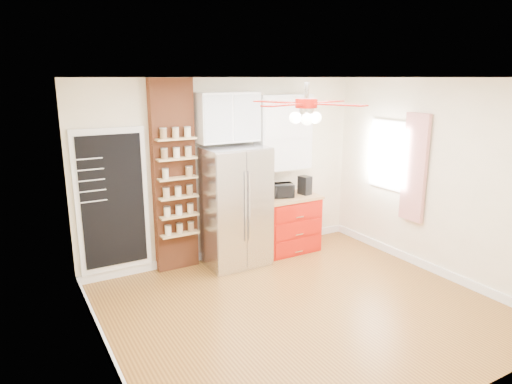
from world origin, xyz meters
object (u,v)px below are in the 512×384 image
canister_left (307,191)px  pantry_jar_oats (165,174)px  ceiling_fan (306,104)px  toaster_oven (281,190)px  red_cabinet (288,223)px  coffee_maker (305,185)px  fridge (235,207)px

canister_left → pantry_jar_oats: pantry_jar_oats is taller
ceiling_fan → pantry_jar_oats: ceiling_fan is taller
ceiling_fan → toaster_oven: ceiling_fan is taller
ceiling_fan → pantry_jar_oats: size_ratio=10.76×
red_cabinet → coffee_maker: coffee_maker is taller
coffee_maker → toaster_oven: bearing=166.5°
fridge → pantry_jar_oats: 1.13m
red_cabinet → canister_left: (0.29, -0.09, 0.52)m
fridge → pantry_jar_oats: fridge is taller
toaster_oven → coffee_maker: (0.43, -0.04, 0.04)m
ceiling_fan → red_cabinet: bearing=61.3°
red_cabinet → toaster_oven: 0.57m
toaster_oven → canister_left: size_ratio=2.81×
coffee_maker → fridge: bearing=171.8°
fridge → canister_left: size_ratio=12.86×
red_cabinet → toaster_oven: toaster_oven is taller
fridge → ceiling_fan: ceiling_fan is taller
red_cabinet → pantry_jar_oats: pantry_jar_oats is taller
coffee_maker → pantry_jar_oats: (-2.23, 0.11, 0.39)m
ceiling_fan → canister_left: ceiling_fan is taller
toaster_oven → canister_left: toaster_oven is taller
red_cabinet → ceiling_fan: bearing=-118.7°
toaster_oven → fridge: bearing=-159.9°
ceiling_fan → coffee_maker: (1.20, 1.64, -1.38)m
pantry_jar_oats → coffee_maker: bearing=-2.9°
coffee_maker → pantry_jar_oats: size_ratio=2.24×
pantry_jar_oats → ceiling_fan: bearing=-59.7°
fridge → red_cabinet: bearing=3.0°
ceiling_fan → canister_left: 2.47m
red_cabinet → canister_left: bearing=-16.9°
red_cabinet → ceiling_fan: size_ratio=0.67×
fridge → red_cabinet: fridge is taller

